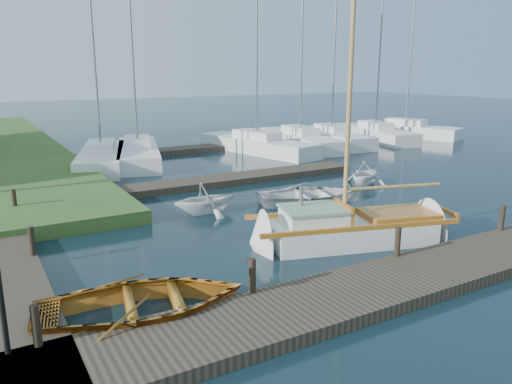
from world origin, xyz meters
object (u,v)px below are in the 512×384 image
mooring_post_5 (14,200)px  marina_boat_4 (300,139)px  mooring_post_2 (398,242)px  dinghy (144,298)px  mooring_post_3 (502,217)px  marina_boat_7 (405,129)px  marina_boat_6 (375,133)px  marina_boat_5 (332,136)px  sailboat (355,231)px  mooring_post_4 (32,241)px  marina_boat_3 (257,143)px  mooring_post_1 (252,275)px  marina_boat_1 (138,152)px  tender_c (309,193)px  mooring_post_0 (36,325)px  tender_b (205,196)px  tender_d (365,172)px  marina_boat_0 (102,156)px

mooring_post_5 → marina_boat_4: (18.72, 9.11, -0.13)m
mooring_post_2 → dinghy: bearing=175.0°
mooring_post_2 → dinghy: size_ratio=0.18×
mooring_post_3 → marina_boat_7: bearing=50.1°
marina_boat_6 → marina_boat_7: marina_boat_7 is taller
marina_boat_5 → mooring_post_5: bearing=119.6°
sailboat → marina_boat_6: 23.85m
mooring_post_4 → marina_boat_7: bearing=26.3°
marina_boat_3 → marina_boat_7: marina_boat_7 is taller
marina_boat_7 → mooring_post_1: bearing=108.3°
mooring_post_2 → marina_boat_1: 19.19m
tender_c → mooring_post_0: bearing=137.6°
tender_c → marina_boat_1: bearing=30.2°
marina_boat_3 → marina_boat_5: (6.40, 0.36, 0.01)m
mooring_post_3 → marina_boat_7: (16.29, 19.50, -0.12)m
mooring_post_0 → mooring_post_2: size_ratio=1.00×
mooring_post_1 → sailboat: (4.85, 2.11, -0.36)m
tender_c → tender_b: bearing=96.0°
mooring_post_0 → mooring_post_2: 9.00m
tender_b → tender_c: (4.19, -0.76, -0.21)m
tender_b → mooring_post_0: bearing=137.2°
tender_c → marina_boat_3: size_ratio=0.34×
mooring_post_3 → sailboat: sailboat is taller
tender_d → marina_boat_1: (-7.24, 11.24, -0.07)m
mooring_post_0 → tender_b: size_ratio=0.33×
mooring_post_0 → dinghy: 2.26m
tender_b → marina_boat_6: size_ratio=0.23×
marina_boat_3 → marina_boat_1: bearing=73.3°
mooring_post_1 → marina_boat_5: bearing=47.5°
mooring_post_0 → marina_boat_3: (15.45, 18.58, -0.13)m
mooring_post_4 → dinghy: (1.67, -4.40, -0.24)m
mooring_post_0 → mooring_post_4: 5.02m
mooring_post_2 → marina_boat_3: bearing=70.9°
mooring_post_5 → marina_boat_4: bearing=25.9°
marina_boat_5 → marina_boat_6: 4.29m
tender_d → marina_boat_7: 18.75m
mooring_post_1 → marina_boat_1: (3.30, 19.15, -0.15)m
marina_boat_1 → marina_boat_3: bearing=-78.0°
mooring_post_5 → marina_boat_3: 17.23m
tender_c → marina_boat_7: (18.91, 12.91, 0.15)m
mooring_post_3 → marina_boat_0: size_ratio=0.08×
mooring_post_5 → mooring_post_3: bearing=-37.6°
tender_b → marina_boat_3: bearing=-38.5°
mooring_post_2 → tender_c: size_ratio=0.19×
mooring_post_0 → marina_boat_0: bearing=73.3°
marina_boat_6 → mooring_post_3: bearing=157.7°
tender_b → marina_boat_1: 11.85m
marina_boat_0 → tender_b: bearing=-157.0°
mooring_post_3 → marina_boat_4: bearing=73.3°
mooring_post_2 → tender_c: bearing=74.1°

